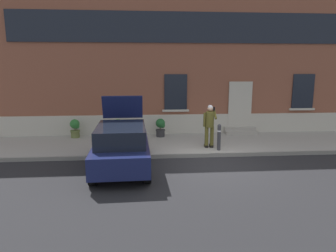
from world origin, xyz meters
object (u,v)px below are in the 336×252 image
bollard_near_person (219,136)px  planter_olive (75,128)px  planter_terracotta (118,128)px  planter_charcoal (161,127)px  person_on_phone (210,123)px  hatchback_car_navy (122,146)px

bollard_near_person → planter_olive: bollard_near_person is taller
planter_terracotta → planter_charcoal: bearing=-0.7°
person_on_phone → planter_charcoal: 2.92m
person_on_phone → planter_terracotta: (-3.83, 2.22, -0.55)m
person_on_phone → planter_charcoal: size_ratio=2.04×
hatchback_car_navy → bollard_near_person: (3.67, 1.53, -0.09)m
person_on_phone → planter_terracotta: size_ratio=2.04×
planter_olive → planter_terracotta: bearing=-2.6°
person_on_phone → planter_olive: (-5.82, 2.31, -0.55)m
person_on_phone → planter_olive: size_ratio=2.04×
hatchback_car_navy → planter_olive: size_ratio=4.78×
planter_terracotta → person_on_phone: bearing=-30.0°
hatchback_car_navy → person_on_phone: size_ratio=2.35×
bollard_near_person → planter_terracotta: bearing=147.6°
bollard_near_person → planter_terracotta: 4.90m
planter_charcoal → planter_terracotta: bearing=179.3°
bollard_near_person → hatchback_car_navy: bearing=-157.4°
bollard_near_person → person_on_phone: bearing=125.8°
planter_charcoal → bollard_near_person: bearing=-50.5°
person_on_phone → planter_charcoal: (-1.85, 2.19, -0.55)m
person_on_phone → planter_charcoal: person_on_phone is taller
bollard_near_person → planter_terracotta: bollard_near_person is taller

